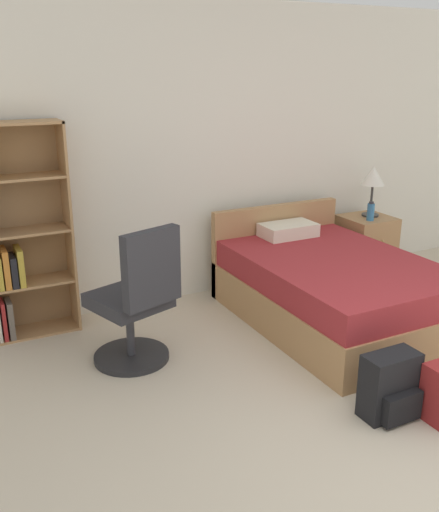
% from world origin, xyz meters
% --- Properties ---
extents(wall_back, '(9.00, 0.06, 2.60)m').
position_xyz_m(wall_back, '(0.00, 3.23, 1.30)').
color(wall_back, silver).
rests_on(wall_back, ground_plane).
extents(bookshelf, '(0.79, 0.30, 1.67)m').
position_xyz_m(bookshelf, '(-1.93, 3.04, 0.80)').
color(bookshelf, '#AD7F51').
rests_on(bookshelf, ground_plane).
extents(bed, '(1.32, 1.93, 0.82)m').
position_xyz_m(bed, '(0.49, 2.15, 0.29)').
color(bed, '#AD7F51').
rests_on(bed, ground_plane).
extents(office_chair, '(0.61, 0.68, 1.04)m').
position_xyz_m(office_chair, '(-1.20, 2.15, 0.47)').
color(office_chair, '#232326').
rests_on(office_chair, ground_plane).
extents(nightstand, '(0.47, 0.49, 0.62)m').
position_xyz_m(nightstand, '(1.48, 2.86, 0.31)').
color(nightstand, '#AD7F51').
rests_on(nightstand, ground_plane).
extents(table_lamp, '(0.23, 0.23, 0.50)m').
position_xyz_m(table_lamp, '(1.53, 2.88, 1.00)').
color(table_lamp, '#333333').
rests_on(table_lamp, nightstand).
extents(water_bottle, '(0.07, 0.07, 0.19)m').
position_xyz_m(water_bottle, '(1.41, 2.75, 0.71)').
color(water_bottle, teal).
rests_on(water_bottle, nightstand).
extents(backpack_black, '(0.35, 0.24, 0.41)m').
position_xyz_m(backpack_black, '(-0.05, 0.84, 0.20)').
color(backpack_black, black).
rests_on(backpack_black, ground_plane).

